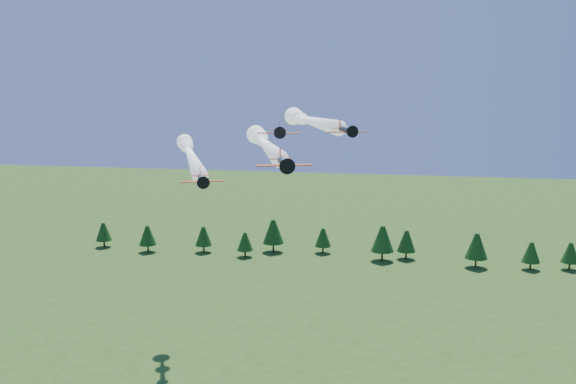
% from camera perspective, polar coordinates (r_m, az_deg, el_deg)
% --- Properties ---
extents(plane_lead, '(18.71, 45.86, 3.70)m').
position_cam_1_polar(plane_lead, '(114.09, -2.10, 4.34)').
color(plane_lead, black).
rests_on(plane_lead, ground).
extents(plane_left, '(25.58, 56.30, 3.70)m').
position_cam_1_polar(plane_left, '(129.41, -8.69, 3.37)').
color(plane_left, black).
rests_on(plane_left, ground).
extents(plane_right, '(19.24, 39.02, 3.70)m').
position_cam_1_polar(plane_right, '(122.55, 1.82, 6.39)').
color(plane_right, black).
rests_on(plane_right, ground).
extents(plane_slot, '(7.05, 7.75, 2.46)m').
position_cam_1_polar(plane_slot, '(104.89, -0.77, 5.44)').
color(plane_slot, black).
rests_on(plane_slot, ground).
extents(treeline, '(159.32, 14.91, 11.52)m').
position_cam_1_polar(treeline, '(210.72, 4.38, -4.24)').
color(treeline, '#382314').
rests_on(treeline, ground).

